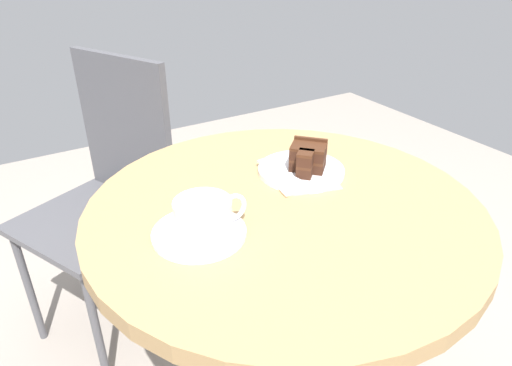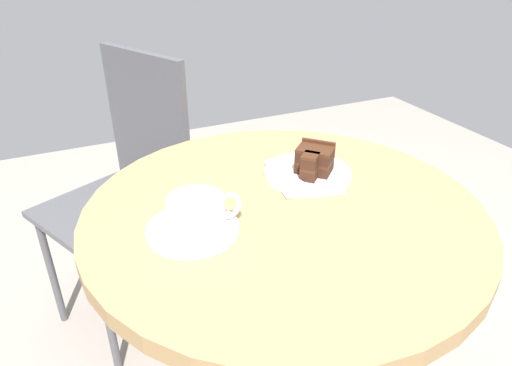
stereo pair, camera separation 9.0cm
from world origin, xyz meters
TOP-DOWN VIEW (x-y plane):
  - cafe_table at (0.00, 0.00)m, footprint 0.79×0.79m
  - saucer at (-0.19, -0.01)m, footprint 0.17×0.17m
  - coffee_cup at (-0.18, -0.02)m, footprint 0.14×0.10m
  - teaspoon at (-0.21, -0.06)m, footprint 0.11×0.04m
  - cake_plate at (0.11, 0.09)m, footprint 0.19×0.19m
  - cake_slice at (0.11, 0.08)m, footprint 0.10×0.10m
  - fork at (0.05, 0.12)m, footprint 0.03×0.14m
  - napkin at (0.09, 0.06)m, footprint 0.16×0.16m
  - cafe_chair at (-0.20, 0.64)m, footprint 0.51×0.51m

SIDE VIEW (x-z plane):
  - cafe_chair at x=-0.20m, z-range 0.08..0.98m
  - cafe_table at x=0.00m, z-range 0.24..0.97m
  - napkin at x=0.09m, z-range 0.72..0.73m
  - saucer at x=-0.19m, z-range 0.72..0.73m
  - cake_plate at x=0.11m, z-range 0.72..0.74m
  - teaspoon at x=-0.21m, z-range 0.73..0.74m
  - fork at x=0.05m, z-range 0.74..0.74m
  - cake_slice at x=0.11m, z-range 0.73..0.80m
  - coffee_cup at x=-0.18m, z-range 0.73..0.80m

